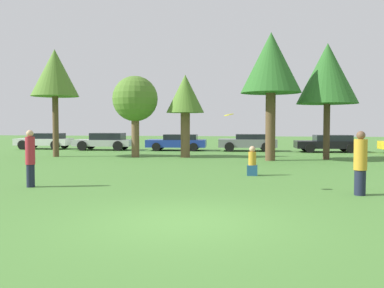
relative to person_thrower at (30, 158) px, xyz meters
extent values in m
plane|color=#477A33|center=(5.37, -3.78, -0.90)|extent=(120.00, 120.00, 0.00)
cylinder|color=#191E33|center=(0.00, 0.00, -0.55)|extent=(0.24, 0.24, 0.69)
cylinder|color=#A52633|center=(0.00, 0.00, 0.22)|extent=(0.28, 0.28, 0.85)
sphere|color=tan|center=(0.00, 0.00, 0.74)|extent=(0.21, 0.21, 0.21)
cylinder|color=#191E33|center=(9.56, -0.03, -0.55)|extent=(0.30, 0.30, 0.68)
cylinder|color=#BF8C26|center=(9.56, -0.03, 0.20)|extent=(0.35, 0.35, 0.83)
sphere|color=brown|center=(9.56, -0.03, 0.72)|extent=(0.23, 0.23, 0.23)
cylinder|color=yellow|center=(6.02, 0.08, 1.29)|extent=(0.26, 0.26, 0.08)
cube|color=navy|center=(6.66, 3.94, -0.70)|extent=(0.39, 0.32, 0.39)
cylinder|color=#BF8C26|center=(6.66, 3.94, -0.26)|extent=(0.29, 0.29, 0.50)
sphere|color=tan|center=(6.66, 3.94, 0.09)|extent=(0.23, 0.23, 0.23)
cylinder|color=brown|center=(-4.91, 11.40, 0.89)|extent=(0.35, 0.35, 3.56)
cone|color=#4C7528|center=(-4.91, 11.40, 4.05)|extent=(2.76, 2.76, 2.76)
cylinder|color=brown|center=(-0.15, 11.76, 0.45)|extent=(0.45, 0.45, 2.68)
sphere|color=#4C7528|center=(-0.15, 11.76, 2.51)|extent=(2.63, 2.63, 2.63)
cylinder|color=brown|center=(2.74, 12.10, 0.40)|extent=(0.54, 0.54, 2.59)
cone|color=#4C7528|center=(2.74, 12.10, 2.79)|extent=(2.20, 2.20, 2.20)
cylinder|color=brown|center=(7.55, 10.65, 0.89)|extent=(0.52, 0.52, 3.57)
cone|color=#286023|center=(7.55, 10.65, 4.26)|extent=(3.17, 3.17, 3.17)
cylinder|color=#473323|center=(10.60, 11.82, 0.62)|extent=(0.35, 0.35, 3.03)
cone|color=#286023|center=(10.60, 11.82, 3.77)|extent=(3.28, 3.28, 3.28)
cube|color=silver|center=(-9.52, 18.58, -0.34)|extent=(4.26, 2.03, 0.51)
cube|color=black|center=(-9.21, 18.60, 0.13)|extent=(2.38, 1.71, 0.42)
cylinder|color=black|center=(-10.76, 17.61, -0.54)|extent=(0.72, 0.22, 0.71)
cylinder|color=black|center=(-10.86, 19.40, -0.54)|extent=(0.72, 0.22, 0.71)
cylinder|color=black|center=(-8.18, 17.76, -0.54)|extent=(0.72, 0.22, 0.71)
cylinder|color=black|center=(-8.29, 19.55, -0.54)|extent=(0.72, 0.22, 0.71)
cube|color=#B2B2B7|center=(-4.43, 17.98, -0.35)|extent=(4.37, 2.08, 0.47)
cube|color=black|center=(-4.11, 18.00, 0.13)|extent=(2.44, 1.75, 0.50)
cylinder|color=black|center=(-5.69, 16.98, -0.54)|extent=(0.72, 0.22, 0.72)
cylinder|color=black|center=(-5.80, 18.82, -0.54)|extent=(0.72, 0.22, 0.72)
cylinder|color=black|center=(-3.05, 17.14, -0.54)|extent=(0.72, 0.22, 0.72)
cylinder|color=black|center=(-3.16, 18.97, -0.54)|extent=(0.72, 0.22, 0.72)
cube|color=#1E389E|center=(1.04, 18.33, -0.37)|extent=(4.43, 2.13, 0.54)
cube|color=black|center=(1.36, 18.35, 0.10)|extent=(2.47, 1.79, 0.40)
cylinder|color=black|center=(-0.25, 17.32, -0.59)|extent=(0.62, 0.24, 0.61)
cylinder|color=black|center=(-0.36, 19.19, -0.59)|extent=(0.62, 0.24, 0.61)
cylinder|color=black|center=(2.43, 17.47, -0.59)|extent=(0.62, 0.24, 0.61)
cylinder|color=black|center=(2.32, 19.35, -0.59)|extent=(0.62, 0.24, 0.61)
cube|color=slate|center=(6.19, 18.43, -0.32)|extent=(4.20, 2.12, 0.58)
cube|color=black|center=(6.50, 18.45, 0.14)|extent=(2.35, 1.79, 0.36)
cylinder|color=black|center=(4.98, 17.41, -0.56)|extent=(0.68, 0.21, 0.67)
cylinder|color=black|center=(4.87, 19.30, -0.56)|extent=(0.68, 0.21, 0.67)
cylinder|color=black|center=(7.51, 17.56, -0.56)|extent=(0.68, 0.21, 0.67)
cylinder|color=black|center=(7.40, 19.44, -0.56)|extent=(0.68, 0.21, 0.67)
cube|color=black|center=(11.70, 18.11, -0.37)|extent=(4.46, 2.11, 0.51)
cube|color=black|center=(12.03, 18.13, 0.09)|extent=(2.49, 1.77, 0.41)
cylinder|color=black|center=(10.40, 17.10, -0.58)|extent=(0.65, 0.24, 0.64)
cylinder|color=black|center=(10.30, 18.96, -0.58)|extent=(0.65, 0.24, 0.64)
cylinder|color=black|center=(13.10, 17.26, -0.58)|extent=(0.65, 0.24, 0.64)
cylinder|color=black|center=(12.99, 19.12, -0.58)|extent=(0.65, 0.24, 0.64)
camera|label=1|loc=(6.76, -11.76, 1.01)|focal=39.05mm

